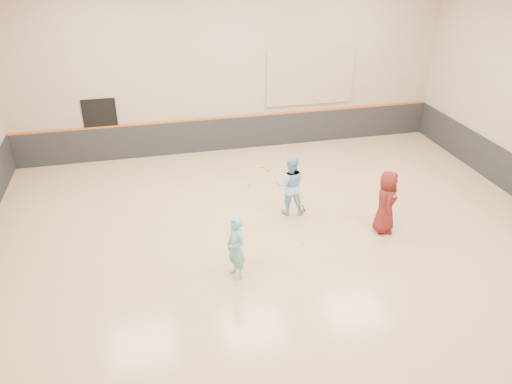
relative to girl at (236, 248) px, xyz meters
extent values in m
cube|color=tan|center=(1.38, 1.42, -0.89)|extent=(15.00, 12.00, 0.20)
cube|color=tan|center=(1.38, 7.43, 2.21)|extent=(15.00, 0.02, 6.00)
cube|color=tan|center=(1.38, -4.59, 2.21)|extent=(15.00, 0.02, 6.00)
cube|color=#232326|center=(1.38, 7.39, -0.19)|extent=(14.90, 0.04, 1.20)
cube|color=#D85914|center=(1.38, 7.38, 0.43)|extent=(14.90, 0.03, 0.06)
cube|color=tan|center=(4.18, 7.37, 1.71)|extent=(3.20, 0.08, 2.00)
cube|color=black|center=(-3.12, 7.40, 0.31)|extent=(1.10, 0.05, 2.20)
imported|color=#6AB8B8|center=(0.00, 0.00, 0.00)|extent=(0.56, 0.67, 1.57)
imported|color=#95C6E7|center=(2.03, 2.52, 0.08)|extent=(0.96, 0.81, 1.73)
imported|color=maroon|center=(4.17, 1.04, 0.08)|extent=(0.77, 0.97, 1.72)
sphere|color=#CFD932|center=(1.88, 0.89, -0.75)|extent=(0.07, 0.07, 0.07)
sphere|color=#C1DD33|center=(4.25, 0.82, 0.35)|extent=(0.07, 0.07, 0.07)
sphere|color=#D4EB36|center=(1.26, 4.46, -0.75)|extent=(0.07, 0.07, 0.07)
camera|label=1|loc=(-1.70, -9.16, 6.36)|focal=35.00mm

